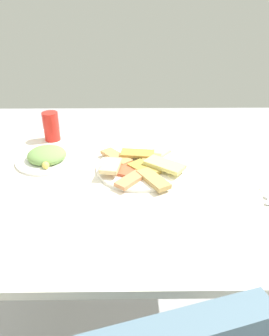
% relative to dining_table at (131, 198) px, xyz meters
% --- Properties ---
extents(ground_plane, '(6.00, 6.00, 0.00)m').
position_rel_dining_table_xyz_m(ground_plane, '(0.00, 0.00, -0.68)').
color(ground_plane, '#A5A5A9').
extents(dining_table, '(1.20, 0.92, 0.75)m').
position_rel_dining_table_xyz_m(dining_table, '(0.00, 0.00, 0.00)').
color(dining_table, silver).
rests_on(dining_table, ground_plane).
extents(pide_platter, '(0.31, 0.33, 0.04)m').
position_rel_dining_table_xyz_m(pide_platter, '(-0.03, -0.07, 0.09)').
color(pide_platter, white).
rests_on(pide_platter, dining_table).
extents(salad_plate_greens, '(0.23, 0.23, 0.06)m').
position_rel_dining_table_xyz_m(salad_plate_greens, '(0.31, -0.14, 0.10)').
color(salad_plate_greens, white).
rests_on(salad_plate_greens, dining_table).
extents(soda_can, '(0.09, 0.09, 0.12)m').
position_rel_dining_table_xyz_m(soda_can, '(0.34, -0.34, 0.14)').
color(soda_can, red).
rests_on(soda_can, dining_table).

